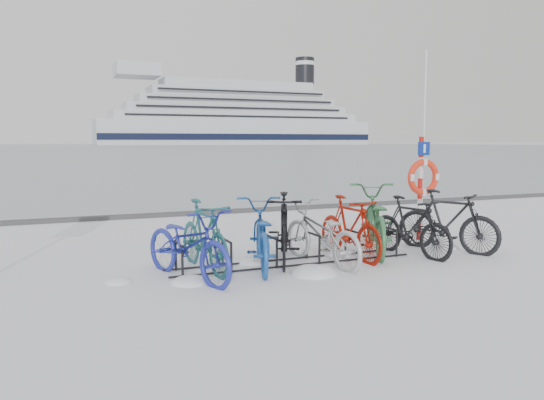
{
  "coord_description": "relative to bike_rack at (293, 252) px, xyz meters",
  "views": [
    {
      "loc": [
        -3.39,
        -7.45,
        1.92
      ],
      "look_at": [
        -0.1,
        0.6,
        0.94
      ],
      "focal_mm": 35.0,
      "sensor_mm": 36.0,
      "label": 1
    }
  ],
  "objects": [
    {
      "name": "ground",
      "position": [
        0.0,
        0.0,
        -0.18
      ],
      "size": [
        900.0,
        900.0,
        0.0
      ],
      "primitive_type": "plane",
      "color": "white",
      "rests_on": "ground"
    },
    {
      "name": "ice_sheet",
      "position": [
        0.0,
        155.0,
        -0.17
      ],
      "size": [
        400.0,
        298.0,
        0.02
      ],
      "primitive_type": "cube",
      "color": "#A8B7BE",
      "rests_on": "ground"
    },
    {
      "name": "quay_edge",
      "position": [
        0.0,
        5.9,
        -0.13
      ],
      "size": [
        400.0,
        0.25,
        0.1
      ],
      "primitive_type": "cube",
      "color": "#3F3F42",
      "rests_on": "ground"
    },
    {
      "name": "bike_rack",
      "position": [
        0.0,
        0.0,
        0.0
      ],
      "size": [
        4.0,
        0.48,
        0.46
      ],
      "color": "black",
      "rests_on": "ground"
    },
    {
      "name": "lifebuoy_station",
      "position": [
        3.11,
        0.83,
        1.04
      ],
      "size": [
        0.7,
        0.22,
        3.63
      ],
      "color": "#B4170E",
      "rests_on": "ground"
    },
    {
      "name": "cruise_ferry",
      "position": [
        75.13,
        228.87,
        11.19
      ],
      "size": [
        127.11,
        24.0,
        41.76
      ],
      "color": "silver",
      "rests_on": "ground"
    },
    {
      "name": "bike_0",
      "position": [
        -1.73,
        -0.29,
        0.34
      ],
      "size": [
        1.34,
        2.1,
        1.04
      ],
      "primitive_type": "imported",
      "rotation": [
        0.0,
        0.0,
        0.36
      ],
      "color": "#202A99",
      "rests_on": "ground"
    },
    {
      "name": "bike_1",
      "position": [
        -1.4,
        0.11,
        0.36
      ],
      "size": [
        0.71,
        1.85,
        1.08
      ],
      "primitive_type": "imported",
      "rotation": [
        0.0,
        0.0,
        0.12
      ],
      "color": "#1C545C",
      "rests_on": "ground"
    },
    {
      "name": "bike_2",
      "position": [
        -0.54,
        -0.02,
        0.35
      ],
      "size": [
        1.28,
        2.14,
        1.06
      ],
      "primitive_type": "imported",
      "rotation": [
        0.0,
        0.0,
        2.84
      ],
      "color": "#1A4C9A",
      "rests_on": "ground"
    },
    {
      "name": "bike_3",
      "position": [
        -0.08,
        0.16,
        0.38
      ],
      "size": [
        1.23,
        1.94,
        1.13
      ],
      "primitive_type": "imported",
      "rotation": [
        0.0,
        0.0,
        -0.41
      ],
      "color": "black",
      "rests_on": "ground"
    },
    {
      "name": "bike_4",
      "position": [
        0.39,
        -0.19,
        0.33
      ],
      "size": [
        0.97,
        2.02,
        1.02
      ],
      "primitive_type": "imported",
      "rotation": [
        0.0,
        0.0,
        3.3
      ],
      "color": "#A4A8AB",
      "rests_on": "ground"
    },
    {
      "name": "bike_5",
      "position": [
        1.04,
        0.02,
        0.35
      ],
      "size": [
        0.6,
        1.78,
        1.05
      ],
      "primitive_type": "imported",
      "rotation": [
        0.0,
        0.0,
        0.06
      ],
      "color": "#8F1206",
      "rests_on": "ground"
    },
    {
      "name": "bike_6",
      "position": [
        1.69,
        0.28,
        0.41
      ],
      "size": [
        1.71,
        2.38,
        1.19
      ],
      "primitive_type": "imported",
      "rotation": [
        0.0,
        0.0,
        2.68
      ],
      "color": "#316D40",
      "rests_on": "ground"
    },
    {
      "name": "bike_7",
      "position": [
        2.08,
        -0.2,
        0.33
      ],
      "size": [
        0.85,
        1.77,
        1.03
      ],
      "primitive_type": "imported",
      "rotation": [
        0.0,
        0.0,
        0.22
      ],
      "color": "black",
      "rests_on": "ground"
    },
    {
      "name": "bike_8",
      "position": [
        2.89,
        -0.16,
        0.37
      ],
      "size": [
        1.31,
        1.87,
        1.11
      ],
      "primitive_type": "imported",
      "rotation": [
        0.0,
        0.0,
        0.48
      ],
      "color": "black",
      "rests_on": "ground"
    },
    {
      "name": "snow_drifts",
      "position": [
        -0.11,
        -0.31,
        -0.18
      ],
      "size": [
        6.21,
        1.59,
        0.24
      ],
      "color": "white",
      "rests_on": "ground"
    }
  ]
}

